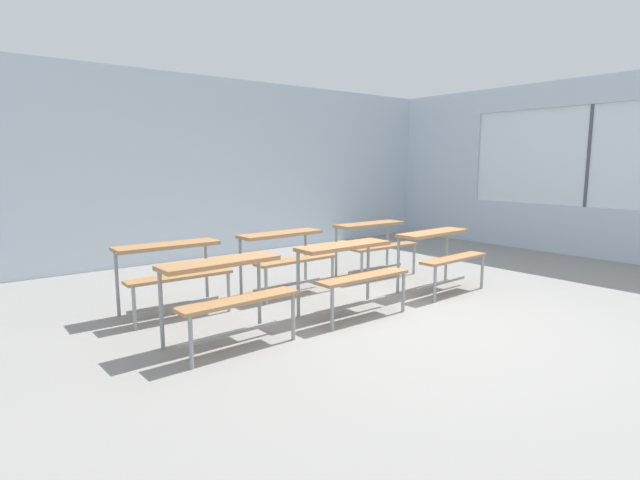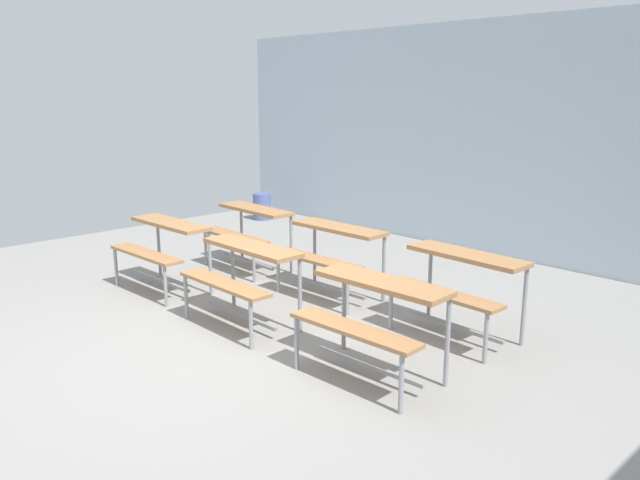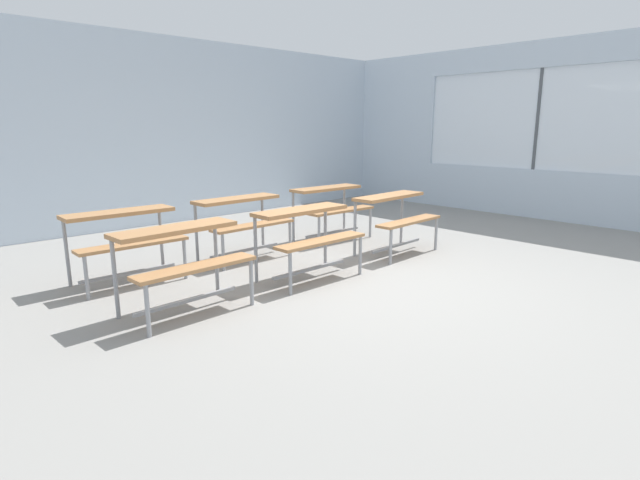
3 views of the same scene
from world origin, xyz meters
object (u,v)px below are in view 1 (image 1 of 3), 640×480
at_px(desk_bench_r0c1, 350,262).
at_px(desk_bench_r1c1, 286,248).
at_px(desk_bench_r1c2, 375,236).
at_px(desk_bench_r0c2, 440,246).
at_px(desk_bench_r0c0, 227,282).
at_px(desk_bench_r1c0, 172,262).

relative_size(desk_bench_r0c1, desk_bench_r1c1, 0.99).
distance_m(desk_bench_r0c1, desk_bench_r1c2, 1.93).
height_order(desk_bench_r0c1, desk_bench_r0c2, same).
height_order(desk_bench_r0c0, desk_bench_r0c1, same).
relative_size(desk_bench_r0c0, desk_bench_r1c1, 1.01).
bearing_deg(desk_bench_r0c1, desk_bench_r0c0, 179.39).
relative_size(desk_bench_r0c0, desk_bench_r1c0, 1.00).
bearing_deg(desk_bench_r1c2, desk_bench_r1c0, -178.15).
xyz_separation_m(desk_bench_r0c0, desk_bench_r1c2, (2.97, 1.16, 0.00)).
relative_size(desk_bench_r0c0, desk_bench_r0c1, 1.02).
height_order(desk_bench_r0c2, desk_bench_r1c0, same).
relative_size(desk_bench_r1c0, desk_bench_r1c1, 1.00).
xyz_separation_m(desk_bench_r0c2, desk_bench_r1c2, (-0.01, 1.14, 0.00)).
relative_size(desk_bench_r0c1, desk_bench_r1c2, 0.98).
relative_size(desk_bench_r1c1, desk_bench_r1c2, 0.99).
bearing_deg(desk_bench_r0c2, desk_bench_r1c2, 88.36).
height_order(desk_bench_r0c1, desk_bench_r1c2, same).
height_order(desk_bench_r0c0, desk_bench_r1c0, same).
bearing_deg(desk_bench_r1c0, desk_bench_r0c0, -87.64).
relative_size(desk_bench_r0c2, desk_bench_r1c2, 1.00).
xyz_separation_m(desk_bench_r0c0, desk_bench_r0c1, (1.44, -0.02, 0.00)).
distance_m(desk_bench_r0c0, desk_bench_r0c1, 1.44).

